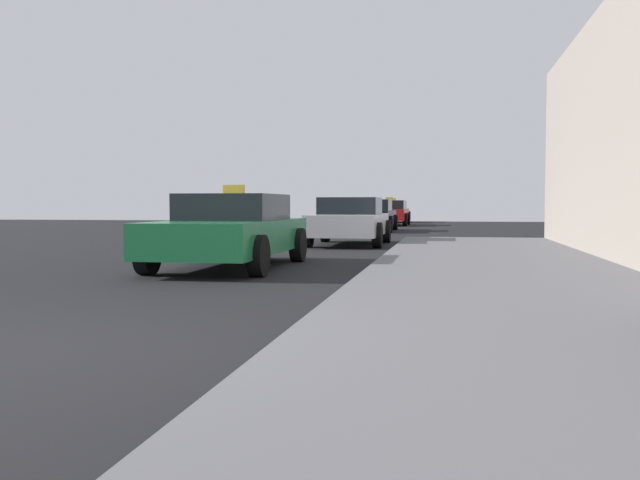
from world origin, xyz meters
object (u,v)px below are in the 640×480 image
object	(u,v)px
car_silver	(350,221)
car_black	(370,215)
car_red	(389,213)
car_yellow	(393,211)
car_green	(231,230)

from	to	relation	value
car_silver	car_black	world-z (taller)	same
car_red	car_black	bearing A→B (deg)	89.14
car_silver	car_red	xyz separation A→B (m)	(-0.36, 17.35, 0.00)
car_black	car_red	bearing A→B (deg)	-90.86
car_yellow	car_silver	bearing A→B (deg)	91.60
car_silver	car_black	distance (m)	9.63
car_silver	car_black	bearing A→B (deg)	-87.16
car_green	car_red	xyz separation A→B (m)	(0.73, 24.46, -0.00)
car_green	car_black	distance (m)	16.74
car_red	car_green	bearing A→B (deg)	88.29
car_green	car_red	bearing A→B (deg)	-91.71
car_black	car_red	size ratio (longest dim) A/B	1.05
car_red	car_silver	bearing A→B (deg)	91.19
car_green	car_silver	distance (m)	7.20
car_silver	car_red	size ratio (longest dim) A/B	0.96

